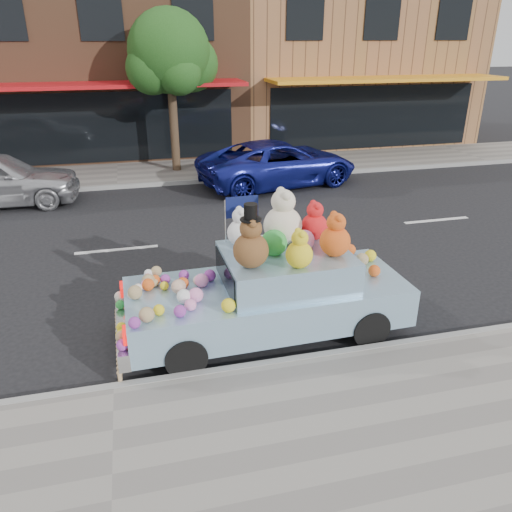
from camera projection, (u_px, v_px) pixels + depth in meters
name	position (u px, v px, depth m)	size (l,w,h in m)	color
ground	(117.00, 250.00, 11.08)	(120.00, 120.00, 0.00)	black
near_sidewalk	(113.00, 478.00, 5.29)	(60.00, 3.00, 0.12)	gray
far_sidewalk	(117.00, 175.00, 16.82)	(60.00, 3.00, 0.12)	gray
near_kerb	(114.00, 389.00, 6.62)	(60.00, 0.12, 0.13)	gray
far_kerb	(117.00, 187.00, 15.49)	(60.00, 0.12, 0.13)	gray
storefront_mid	(108.00, 55.00, 20.23)	(10.00, 9.80, 7.30)	brown
storefront_right	(338.00, 53.00, 22.45)	(10.00, 9.80, 7.30)	#8E5E3B
street_tree	(170.00, 59.00, 15.85)	(3.00, 2.70, 5.22)	#38281C
car_blue	(279.00, 163.00, 15.63)	(2.33, 5.04, 1.40)	navy
art_car	(269.00, 287.00, 7.73)	(4.52, 1.86, 2.29)	black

